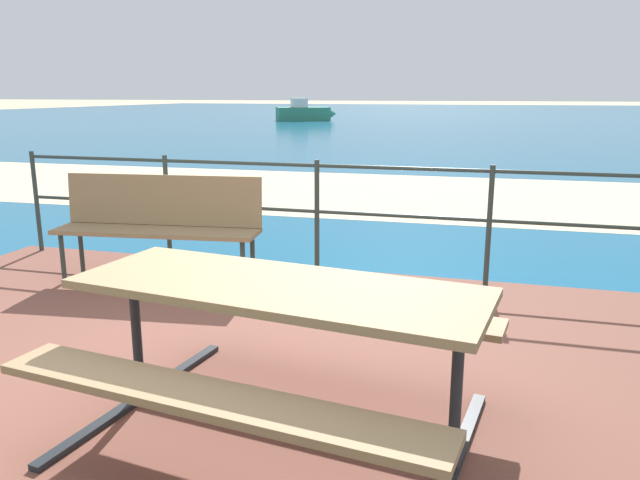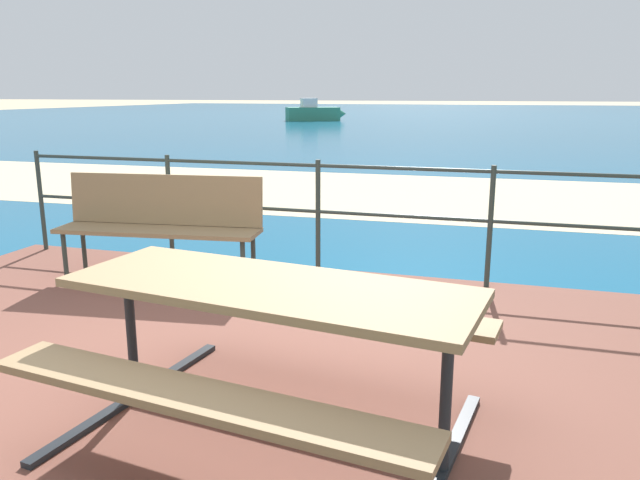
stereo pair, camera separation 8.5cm
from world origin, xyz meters
The scene contains 8 objects.
ground_plane centered at (0.00, 0.00, 0.00)m, with size 240.00×240.00×0.00m, color tan.
patio_paving centered at (0.00, 0.00, 0.03)m, with size 6.40×5.20×0.06m, color brown.
sea_water centered at (0.00, 40.00, 0.01)m, with size 90.00×90.00×0.01m, color #145B84.
beach_strip centered at (0.00, 7.43, 0.01)m, with size 54.00×4.67×0.01m, color beige.
picnic_table centered at (0.57, -0.20, 0.63)m, with size 2.06×1.65×0.75m.
park_bench centered at (-1.23, 1.89, 0.60)m, with size 1.77×0.61×0.90m.
railing_fence centered at (0.00, 2.46, 0.71)m, with size 5.94×0.04×1.02m.
boat_near centered at (-9.45, 32.89, 0.47)m, with size 3.58×2.61×1.30m.
Camera 1 is at (1.48, -2.72, 1.65)m, focal length 34.85 mm.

